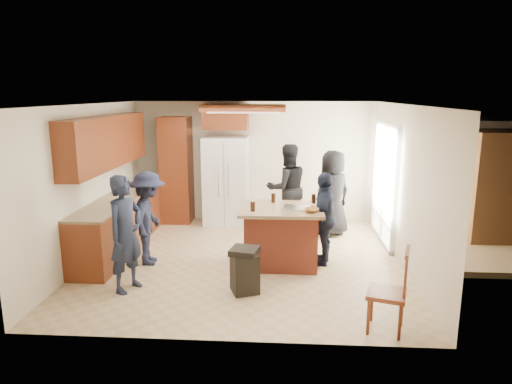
# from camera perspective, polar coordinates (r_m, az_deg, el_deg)

# --- Properties ---
(room_shell) EXTENTS (8.00, 5.20, 5.00)m
(room_shell) POSITION_cam_1_polar(r_m,az_deg,el_deg) (9.60, 26.41, 0.17)
(room_shell) COLOR tan
(room_shell) RESTS_ON ground
(person_front_left) EXTENTS (0.63, 0.71, 1.61)m
(person_front_left) POSITION_cam_1_polar(r_m,az_deg,el_deg) (6.44, -15.95, -5.03)
(person_front_left) COLOR #1B2236
(person_front_left) RESTS_ON ground
(person_behind_left) EXTENTS (0.96, 0.77, 1.72)m
(person_behind_left) POSITION_cam_1_polar(r_m,az_deg,el_deg) (8.84, 3.93, 0.46)
(person_behind_left) COLOR black
(person_behind_left) RESTS_ON ground
(person_behind_right) EXTENTS (0.95, 0.89, 1.64)m
(person_behind_right) POSITION_cam_1_polar(r_m,az_deg,el_deg) (8.70, 9.55, -0.17)
(person_behind_right) COLOR black
(person_behind_right) RESTS_ON ground
(person_side_right) EXTENTS (0.62, 0.94, 1.48)m
(person_side_right) POSITION_cam_1_polar(r_m,az_deg,el_deg) (7.25, 8.53, -3.29)
(person_side_right) COLOR #1A2034
(person_side_right) RESTS_ON ground
(person_counter) EXTENTS (0.53, 1.00, 1.49)m
(person_counter) POSITION_cam_1_polar(r_m,az_deg,el_deg) (7.37, -13.27, -3.21)
(person_counter) COLOR black
(person_counter) RESTS_ON ground
(left_cabinetry) EXTENTS (0.64, 3.00, 2.30)m
(left_cabinetry) POSITION_cam_1_polar(r_m,az_deg,el_deg) (8.15, -17.21, -0.42)
(left_cabinetry) COLOR maroon
(left_cabinetry) RESTS_ON ground
(back_wall_units) EXTENTS (1.80, 0.60, 2.45)m
(back_wall_units) POSITION_cam_1_polar(r_m,az_deg,el_deg) (9.52, -8.40, 4.37)
(back_wall_units) COLOR maroon
(back_wall_units) RESTS_ON ground
(refrigerator) EXTENTS (0.90, 0.76, 1.80)m
(refrigerator) POSITION_cam_1_polar(r_m,az_deg,el_deg) (9.39, -3.73, 1.40)
(refrigerator) COLOR white
(refrigerator) RESTS_ON ground
(kitchen_island) EXTENTS (1.28, 1.03, 0.93)m
(kitchen_island) POSITION_cam_1_polar(r_m,az_deg,el_deg) (7.21, 3.14, -5.47)
(kitchen_island) COLOR #AA412C
(kitchen_island) RESTS_ON ground
(island_items) EXTENTS (1.04, 0.74, 0.15)m
(island_items) POSITION_cam_1_polar(r_m,az_deg,el_deg) (7.02, 5.13, -1.83)
(island_items) COLOR silver
(island_items) RESTS_ON kitchen_island
(trash_bin) EXTENTS (0.44, 0.44, 0.63)m
(trash_bin) POSITION_cam_1_polar(r_m,az_deg,el_deg) (6.28, -1.43, -9.70)
(trash_bin) COLOR black
(trash_bin) RESTS_ON ground
(spindle_chair) EXTENTS (0.53, 0.53, 0.99)m
(spindle_chair) POSITION_cam_1_polar(r_m,az_deg,el_deg) (5.48, 16.23, -12.11)
(spindle_chair) COLOR maroon
(spindle_chair) RESTS_ON ground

